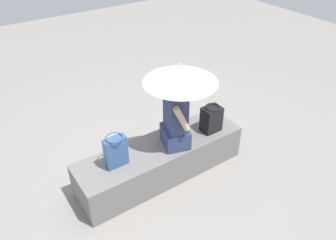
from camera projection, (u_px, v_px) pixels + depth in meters
name	position (u px, v px, depth m)	size (l,w,h in m)	color
ground_plane	(161.00, 173.00, 4.13)	(14.00, 14.00, 0.00)	gray
stone_bench	(161.00, 160.00, 4.00)	(2.07, 0.57, 0.44)	slate
person_seated	(176.00, 116.00, 3.69)	(0.37, 0.51, 0.90)	navy
parasol	(180.00, 74.00, 3.46)	(0.81, 0.81, 1.00)	#B7B7BC
handbag_black	(116.00, 151.00, 3.50)	(0.25, 0.18, 0.38)	#335184
tote_bag_canvas	(211.00, 119.00, 4.04)	(0.23, 0.18, 0.34)	black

